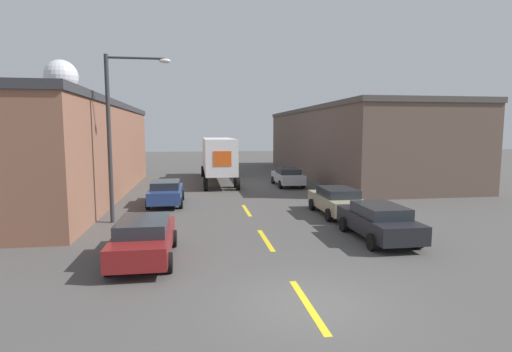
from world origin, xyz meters
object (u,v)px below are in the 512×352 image
parked_car_right_far (288,176)px  water_tower (61,78)px  parked_car_left_far (166,192)px  parked_car_right_near (379,221)px  street_lamp (117,126)px  parked_car_left_near (144,238)px  parked_car_right_mid (337,201)px  semi_truck (217,156)px

parked_car_right_far → water_tower: (-28.56, 37.33, 12.19)m
parked_car_left_far → parked_car_right_near: same height
parked_car_left_far → street_lamp: 6.32m
parked_car_left_near → parked_car_right_near: 9.39m
parked_car_left_near → parked_car_right_mid: (9.30, 6.22, 0.00)m
water_tower → street_lamp: size_ratio=1.95×
parked_car_right_near → water_tower: bearing=117.9°
parked_car_right_near → water_tower: water_tower is taller
parked_car_left_far → street_lamp: size_ratio=0.58×
parked_car_left_near → parked_car_right_mid: 11.19m
semi_truck → parked_car_right_mid: size_ratio=2.66×
parked_car_left_near → semi_truck: bearing=80.1°
parked_car_right_near → parked_car_right_mid: 4.95m
water_tower → parked_car_left_far: bearing=-66.6°
semi_truck → parked_car_left_far: 11.45m
parked_car_right_mid → street_lamp: size_ratio=0.58×
parked_car_left_far → parked_car_right_near: 13.26m
parked_car_right_mid → water_tower: (-28.56, 48.90, 12.19)m
parked_car_right_far → street_lamp: 16.62m
parked_car_right_far → water_tower: 48.56m
parked_car_right_near → parked_car_right_mid: (0.00, 4.95, 0.00)m
parked_car_right_mid → water_tower: water_tower is taller
parked_car_left_far → water_tower: 49.91m
semi_truck → parked_car_right_near: semi_truck is taller
water_tower → parked_car_right_far: bearing=-52.6°
parked_car_left_far → street_lamp: (-1.90, -4.54, 3.97)m
parked_car_right_mid → parked_car_right_near: bearing=-90.0°
parked_car_right_near → water_tower: size_ratio=0.30×
parked_car_left_far → parked_car_right_mid: 10.33m
parked_car_right_near → parked_car_left_far: bearing=134.6°
water_tower → street_lamp: (17.36, -48.94, -8.22)m
semi_truck → parked_car_right_mid: bearing=-70.2°
street_lamp → parked_car_left_near: bearing=-72.9°
parked_car_left_far → parked_car_left_near: size_ratio=1.00×
semi_truck → parked_car_right_near: (5.55, -20.16, -1.53)m
parked_car_left_far → parked_car_right_near: size_ratio=1.00×
parked_car_right_mid → water_tower: 57.93m
parked_car_left_far → parked_car_left_near: (0.00, -10.72, 0.00)m
parked_car_left_far → parked_car_left_near: 10.72m
parked_car_right_mid → water_tower: bearing=120.3°
parked_car_right_far → parked_car_right_near: size_ratio=1.00×
parked_car_left_near → parked_car_right_far: same height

